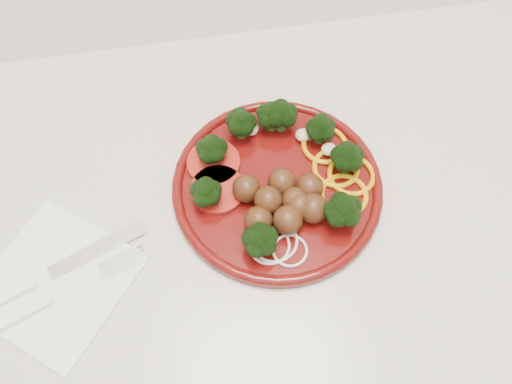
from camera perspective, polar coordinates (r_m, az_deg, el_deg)
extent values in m
cube|color=beige|center=(1.10, -11.40, -13.85)|extent=(2.40, 0.60, 0.87)
cube|color=beige|center=(0.69, -17.91, -3.81)|extent=(2.40, 0.60, 0.03)
cylinder|color=#490908|center=(0.66, 2.42, 0.56)|extent=(0.28, 0.28, 0.01)
torus|color=#490908|center=(0.65, 2.44, 0.82)|extent=(0.28, 0.28, 0.01)
sphere|color=#4D2713|center=(0.63, 6.13, 0.62)|extent=(0.04, 0.04, 0.04)
sphere|color=#4D2713|center=(0.61, 0.28, -3.17)|extent=(0.04, 0.04, 0.04)
sphere|color=#4D2713|center=(0.61, 3.64, -3.21)|extent=(0.04, 0.04, 0.04)
sphere|color=#4D2713|center=(0.63, 2.92, 0.99)|extent=(0.04, 0.04, 0.04)
sphere|color=#4D2713|center=(0.62, 1.38, -1.11)|extent=(0.04, 0.04, 0.04)
sphere|color=#4D2713|center=(0.62, 4.41, -0.89)|extent=(0.04, 0.04, 0.04)
sphere|color=#4D2713|center=(0.62, 6.53, -1.86)|extent=(0.04, 0.04, 0.04)
sphere|color=#4D2713|center=(0.63, -1.11, 0.45)|extent=(0.04, 0.04, 0.04)
sphere|color=#4D2713|center=(0.62, 4.96, -1.55)|extent=(0.04, 0.04, 0.04)
torus|color=#C38607|center=(0.67, 9.11, 2.77)|extent=(0.06, 0.06, 0.01)
torus|color=#C38607|center=(0.65, 10.01, -0.33)|extent=(0.06, 0.06, 0.01)
torus|color=#C38607|center=(0.69, 7.84, 5.37)|extent=(0.06, 0.06, 0.01)
torus|color=#C38607|center=(0.67, 10.84, 1.91)|extent=(0.06, 0.06, 0.01)
cylinder|color=#720A07|center=(0.67, -4.87, 3.36)|extent=(0.07, 0.07, 0.01)
cylinder|color=#720A07|center=(0.65, -4.39, 0.26)|extent=(0.07, 0.07, 0.01)
torus|color=beige|center=(0.61, 1.53, -6.08)|extent=(0.05, 0.05, 0.00)
torus|color=beige|center=(0.61, 3.90, -6.67)|extent=(0.04, 0.04, 0.00)
torus|color=beige|center=(0.62, 2.04, -5.50)|extent=(0.06, 0.06, 0.00)
ellipsoid|color=#C6B793|center=(0.69, 5.35, 6.44)|extent=(0.02, 0.02, 0.01)
ellipsoid|color=#C6B793|center=(0.69, -0.56, 7.17)|extent=(0.02, 0.02, 0.01)
ellipsoid|color=#C6B793|center=(0.68, 8.30, 4.83)|extent=(0.02, 0.02, 0.01)
cube|color=white|center=(0.66, -21.89, -9.47)|extent=(0.23, 0.23, 0.00)
cube|color=silver|center=(0.65, -17.61, -6.26)|extent=(0.12, 0.06, 0.00)
cube|color=white|center=(0.65, -25.84, -12.75)|extent=(0.09, 0.04, 0.01)
cube|color=silver|center=(0.64, -16.15, -8.24)|extent=(0.03, 0.03, 0.00)
cube|color=silver|center=(0.63, -13.59, -7.86)|extent=(0.03, 0.01, 0.00)
cube|color=silver|center=(0.63, -13.83, -7.39)|extent=(0.03, 0.01, 0.00)
cube|color=silver|center=(0.64, -14.07, -6.91)|extent=(0.03, 0.01, 0.00)
cube|color=silver|center=(0.64, -14.30, -6.44)|extent=(0.03, 0.01, 0.00)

